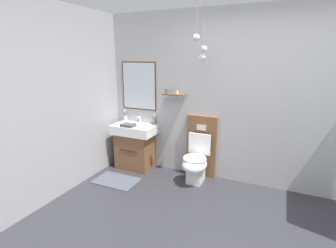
{
  "coord_description": "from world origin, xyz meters",
  "views": [
    {
      "loc": [
        0.31,
        -2.06,
        1.89
      ],
      "look_at": [
        -1.26,
        1.41,
        0.87
      ],
      "focal_mm": 27.0,
      "sensor_mm": 36.0,
      "label": 1
    }
  ],
  "objects_px": {
    "vanity_sink_left": "(135,145)",
    "toilet": "(198,157)",
    "soap_dispenser": "(154,120)",
    "toothbrush_cup": "(126,118)",
    "folded_hand_towel": "(128,125)"
  },
  "relations": [
    {
      "from": "vanity_sink_left",
      "to": "folded_hand_towel",
      "type": "height_order",
      "value": "folded_hand_towel"
    },
    {
      "from": "vanity_sink_left",
      "to": "folded_hand_towel",
      "type": "xyz_separation_m",
      "value": [
        -0.04,
        -0.14,
        0.38
      ]
    },
    {
      "from": "toothbrush_cup",
      "to": "soap_dispenser",
      "type": "relative_size",
      "value": 1.11
    },
    {
      "from": "soap_dispenser",
      "to": "toilet",
      "type": "bearing_deg",
      "value": -11.42
    },
    {
      "from": "soap_dispenser",
      "to": "folded_hand_towel",
      "type": "xyz_separation_m",
      "value": [
        -0.33,
        -0.3,
        -0.06
      ]
    },
    {
      "from": "toothbrush_cup",
      "to": "soap_dispenser",
      "type": "xyz_separation_m",
      "value": [
        0.57,
        0.01,
        0.03
      ]
    },
    {
      "from": "vanity_sink_left",
      "to": "soap_dispenser",
      "type": "bearing_deg",
      "value": 29.82
    },
    {
      "from": "toilet",
      "to": "soap_dispenser",
      "type": "distance_m",
      "value": 0.98
    },
    {
      "from": "vanity_sink_left",
      "to": "toilet",
      "type": "relative_size",
      "value": 0.77
    },
    {
      "from": "toilet",
      "to": "soap_dispenser",
      "type": "relative_size",
      "value": 5.31
    },
    {
      "from": "toilet",
      "to": "folded_hand_towel",
      "type": "bearing_deg",
      "value": -173.67
    },
    {
      "from": "vanity_sink_left",
      "to": "toothbrush_cup",
      "type": "height_order",
      "value": "toothbrush_cup"
    },
    {
      "from": "vanity_sink_left",
      "to": "toilet",
      "type": "height_order",
      "value": "toilet"
    },
    {
      "from": "vanity_sink_left",
      "to": "toilet",
      "type": "bearing_deg",
      "value": -0.23
    },
    {
      "from": "vanity_sink_left",
      "to": "toilet",
      "type": "xyz_separation_m",
      "value": [
        1.14,
        -0.0,
        -0.03
      ]
    }
  ]
}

